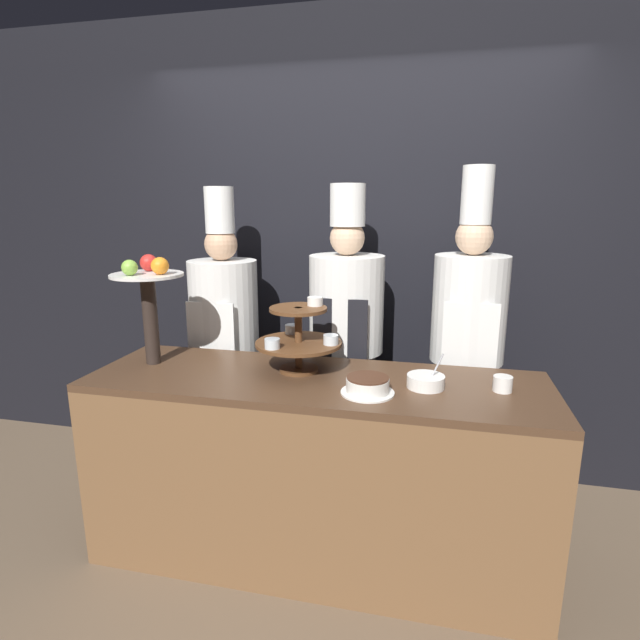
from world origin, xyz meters
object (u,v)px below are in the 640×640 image
at_px(serving_bowl_near, 426,381).
at_px(chef_center_left, 346,333).
at_px(tiered_stand, 299,336).
at_px(cake_round, 368,386).
at_px(fruit_pedestal, 149,291).
at_px(chef_left, 225,331).
at_px(cup_white, 503,384).
at_px(chef_center_right, 467,337).

bearing_deg(serving_bowl_near, chef_center_left, 127.09).
bearing_deg(tiered_stand, cake_round, -31.47).
bearing_deg(fruit_pedestal, chef_left, 76.15).
xyz_separation_m(fruit_pedestal, cup_white, (1.65, -0.02, -0.33)).
relative_size(tiered_stand, cake_round, 1.80).
bearing_deg(cup_white, chef_left, 159.17).
relative_size(tiered_stand, chef_center_right, 0.22).
distance_m(tiered_stand, serving_bowl_near, 0.61).
bearing_deg(chef_center_right, tiered_stand, -147.20).
xyz_separation_m(cake_round, serving_bowl_near, (0.24, 0.13, -0.01)).
bearing_deg(fruit_pedestal, tiered_stand, 3.56).
height_order(fruit_pedestal, serving_bowl_near, fruit_pedestal).
distance_m(cup_white, chef_center_right, 0.59).
bearing_deg(cup_white, chef_center_left, 143.39).
distance_m(tiered_stand, chef_center_right, 0.95).
height_order(cake_round, serving_bowl_near, serving_bowl_near).
xyz_separation_m(tiered_stand, chef_left, (-0.60, 0.51, -0.14)).
xyz_separation_m(tiered_stand, serving_bowl_near, (0.59, -0.09, -0.14)).
bearing_deg(cup_white, chef_center_right, 101.35).
bearing_deg(fruit_pedestal, serving_bowl_near, -1.92).
distance_m(serving_bowl_near, chef_center_left, 0.76).
bearing_deg(fruit_pedestal, cake_round, -8.89).
xyz_separation_m(tiered_stand, chef_center_left, (0.14, 0.51, -0.11)).
height_order(cup_white, chef_left, chef_left).
relative_size(cake_round, chef_center_right, 0.12).
bearing_deg(tiered_stand, chef_left, 139.62).
height_order(tiered_stand, chef_left, chef_left).
distance_m(cake_round, chef_center_left, 0.76).
relative_size(tiered_stand, chef_left, 0.23).
xyz_separation_m(serving_bowl_near, chef_center_left, (-0.46, 0.60, 0.03)).
relative_size(cake_round, chef_left, 0.13).
distance_m(chef_left, chef_center_right, 1.40).
relative_size(fruit_pedestal, cup_white, 6.66).
height_order(chef_left, chef_center_left, chef_center_left).
height_order(fruit_pedestal, chef_left, chef_left).
relative_size(tiered_stand, chef_center_left, 0.23).
bearing_deg(cake_round, cup_white, 15.48).
bearing_deg(cake_round, chef_left, 142.69).
xyz_separation_m(serving_bowl_near, chef_left, (-1.19, 0.60, 0.00)).
distance_m(cup_white, chef_center_left, 0.97).
height_order(fruit_pedestal, cup_white, fruit_pedestal).
distance_m(chef_center_left, chef_center_right, 0.66).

